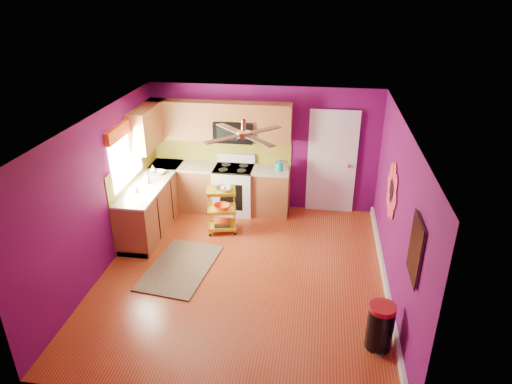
# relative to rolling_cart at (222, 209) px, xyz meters

# --- Properties ---
(ground) EXTENTS (5.00, 5.00, 0.00)m
(ground) POSITION_rel_rolling_cart_xyz_m (0.61, -1.30, -0.48)
(ground) COLOR maroon
(ground) RESTS_ON ground
(room_envelope) EXTENTS (4.54, 5.04, 2.52)m
(room_envelope) POSITION_rel_rolling_cart_xyz_m (0.64, -1.30, 1.15)
(room_envelope) COLOR #5C0A53
(room_envelope) RESTS_ON ground
(lower_cabinets) EXTENTS (2.81, 2.31, 0.94)m
(lower_cabinets) POSITION_rel_rolling_cart_xyz_m (-0.74, 0.52, -0.05)
(lower_cabinets) COLOR brown
(lower_cabinets) RESTS_ON ground
(electric_range) EXTENTS (0.76, 0.66, 1.13)m
(electric_range) POSITION_rel_rolling_cart_xyz_m (0.06, 0.87, 0.00)
(electric_range) COLOR white
(electric_range) RESTS_ON ground
(upper_cabinetry) EXTENTS (2.80, 2.30, 1.26)m
(upper_cabinetry) POSITION_rel_rolling_cart_xyz_m (-0.63, 0.87, 1.32)
(upper_cabinetry) COLOR brown
(upper_cabinetry) RESTS_ON ground
(left_window) EXTENTS (0.08, 1.35, 1.08)m
(left_window) POSITION_rel_rolling_cart_xyz_m (-1.61, -0.25, 1.26)
(left_window) COLOR white
(left_window) RESTS_ON ground
(panel_door) EXTENTS (0.95, 0.11, 2.15)m
(panel_door) POSITION_rel_rolling_cart_xyz_m (1.96, 1.17, 0.54)
(panel_door) COLOR white
(panel_door) RESTS_ON ground
(right_wall_art) EXTENTS (0.04, 2.74, 1.04)m
(right_wall_art) POSITION_rel_rolling_cart_xyz_m (2.84, -1.64, 0.96)
(right_wall_art) COLOR black
(right_wall_art) RESTS_ON ground
(ceiling_fan) EXTENTS (1.01, 1.01, 0.26)m
(ceiling_fan) POSITION_rel_rolling_cart_xyz_m (0.61, -1.10, 1.81)
(ceiling_fan) COLOR #BF8C3F
(ceiling_fan) RESTS_ON ground
(shag_rug) EXTENTS (1.14, 1.66, 0.02)m
(shag_rug) POSITION_rel_rolling_cart_xyz_m (-0.44, -1.27, -0.47)
(shag_rug) COLOR black
(shag_rug) RESTS_ON ground
(rolling_cart) EXTENTS (0.59, 0.48, 0.94)m
(rolling_cart) POSITION_rel_rolling_cart_xyz_m (0.00, 0.00, 0.00)
(rolling_cart) COLOR gold
(rolling_cart) RESTS_ON ground
(trash_can) EXTENTS (0.42, 0.42, 0.65)m
(trash_can) POSITION_rel_rolling_cart_xyz_m (2.59, -2.61, -0.16)
(trash_can) COLOR black
(trash_can) RESTS_ON ground
(teal_kettle) EXTENTS (0.18, 0.18, 0.21)m
(teal_kettle) POSITION_rel_rolling_cart_xyz_m (0.96, 0.89, 0.54)
(teal_kettle) COLOR teal
(teal_kettle) RESTS_ON lower_cabinets
(toaster) EXTENTS (0.22, 0.15, 0.18)m
(toaster) POSITION_rel_rolling_cart_xyz_m (1.01, 0.91, 0.55)
(toaster) COLOR beige
(toaster) RESTS_ON lower_cabinets
(soap_bottle_a) EXTENTS (0.09, 0.09, 0.20)m
(soap_bottle_a) POSITION_rel_rolling_cart_xyz_m (-1.37, -0.07, 0.56)
(soap_bottle_a) COLOR #EA3F72
(soap_bottle_a) RESTS_ON lower_cabinets
(soap_bottle_b) EXTENTS (0.12, 0.12, 0.16)m
(soap_bottle_b) POSITION_rel_rolling_cart_xyz_m (-1.41, 0.39, 0.54)
(soap_bottle_b) COLOR white
(soap_bottle_b) RESTS_ON lower_cabinets
(counter_dish) EXTENTS (0.25, 0.25, 0.06)m
(counter_dish) POSITION_rel_rolling_cart_xyz_m (-1.29, 0.35, 0.49)
(counter_dish) COLOR white
(counter_dish) RESTS_ON lower_cabinets
(counter_cup) EXTENTS (0.13, 0.13, 0.10)m
(counter_cup) POSITION_rel_rolling_cart_xyz_m (-1.43, -0.48, 0.51)
(counter_cup) COLOR white
(counter_cup) RESTS_ON lower_cabinets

